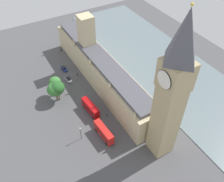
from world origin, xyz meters
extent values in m
plane|color=#4C4C4F|center=(0.00, 0.00, 0.00)|extent=(146.91, 146.91, 0.00)
cube|color=slate|center=(-35.58, 0.00, 0.12)|extent=(40.32, 132.22, 0.25)
cube|color=#CCBA8E|center=(-2.00, 0.00, 6.01)|extent=(11.62, 76.91, 12.02)
cube|color=#CCBA8E|center=(-2.00, -13.84, 13.63)|extent=(6.42, 6.42, 27.26)
cube|color=#4C4C54|center=(-2.00, 0.00, 12.82)|extent=(8.83, 73.84, 1.60)
cone|color=#CCBA8E|center=(3.41, -34.61, 13.52)|extent=(1.20, 1.20, 3.00)
cone|color=#CCBA8E|center=(3.41, -17.31, 13.60)|extent=(1.20, 1.20, 3.15)
cone|color=#CCBA8E|center=(3.41, 0.00, 13.61)|extent=(1.20, 1.20, 3.18)
cone|color=#CCBA8E|center=(3.41, 17.31, 13.40)|extent=(1.20, 1.20, 2.76)
cone|color=#CCBA8E|center=(3.41, 34.61, 13.44)|extent=(1.20, 1.20, 2.85)
cube|color=tan|center=(-2.74, 43.00, 14.87)|extent=(7.07, 7.07, 29.75)
cube|color=tan|center=(-2.74, 43.00, 34.30)|extent=(7.78, 7.78, 9.10)
cylinder|color=silver|center=(1.30, 43.00, 34.30)|extent=(0.25, 5.38, 5.38)
torus|color=black|center=(1.30, 43.00, 34.30)|extent=(0.24, 5.62, 5.62)
cylinder|color=silver|center=(-2.74, 38.96, 34.30)|extent=(5.38, 0.25, 5.38)
torus|color=black|center=(-2.74, 38.96, 34.30)|extent=(5.62, 0.24, 5.62)
pyramid|color=#4C4C54|center=(-2.74, 43.00, 46.13)|extent=(7.78, 7.78, 14.57)
sphere|color=gold|center=(-2.74, 43.00, 53.82)|extent=(0.80, 0.80, 0.80)
cube|color=navy|center=(10.33, -16.79, 0.72)|extent=(2.20, 4.41, 0.75)
cube|color=black|center=(10.36, -17.00, 1.42)|extent=(1.73, 2.52, 0.65)
cylinder|color=black|center=(9.39, -15.51, 0.34)|extent=(0.32, 0.70, 0.68)
cylinder|color=black|center=(11.01, -15.35, 0.34)|extent=(0.32, 0.70, 0.68)
cylinder|color=black|center=(9.66, -18.22, 0.34)|extent=(0.32, 0.70, 0.68)
cylinder|color=black|center=(11.28, -18.06, 0.34)|extent=(0.32, 0.70, 0.68)
cube|color=silver|center=(11.59, -7.81, 0.72)|extent=(2.30, 4.25, 0.75)
cube|color=black|center=(11.61, -8.01, 1.42)|extent=(1.82, 2.44, 0.65)
cylinder|color=black|center=(10.60, -6.60, 0.34)|extent=(0.32, 0.70, 0.68)
cylinder|color=black|center=(12.32, -6.43, 0.34)|extent=(0.32, 0.70, 0.68)
cylinder|color=black|center=(10.87, -9.20, 0.34)|extent=(0.32, 0.70, 0.68)
cylinder|color=black|center=(12.59, -9.02, 0.34)|extent=(0.32, 0.70, 0.68)
cube|color=#B20C0F|center=(11.19, 15.08, 2.65)|extent=(3.37, 10.67, 4.20)
cube|color=black|center=(11.19, 15.08, 2.73)|extent=(3.39, 10.28, 0.70)
cylinder|color=black|center=(9.74, 18.65, 0.55)|extent=(0.44, 1.13, 1.10)
cylinder|color=black|center=(12.03, 18.84, 0.55)|extent=(0.44, 1.13, 1.10)
cylinder|color=black|center=(10.35, 11.32, 0.55)|extent=(0.44, 1.13, 1.10)
cylinder|color=black|center=(12.64, 11.52, 0.55)|extent=(0.44, 1.13, 1.10)
cube|color=red|center=(12.39, 28.67, 2.65)|extent=(3.16, 10.64, 4.20)
cube|color=black|center=(12.39, 28.67, 2.73)|extent=(3.19, 10.24, 0.70)
cylinder|color=black|center=(11.01, 32.26, 0.55)|extent=(0.42, 1.12, 1.10)
cylinder|color=black|center=(13.30, 32.41, 0.55)|extent=(0.42, 1.12, 1.10)
cylinder|color=black|center=(11.47, 24.93, 0.55)|extent=(0.42, 1.12, 1.10)
cylinder|color=black|center=(13.77, 25.07, 0.55)|extent=(0.42, 1.12, 1.10)
cylinder|color=black|center=(5.40, -33.44, 0.68)|extent=(0.62, 0.62, 1.35)
sphere|color=#8C6647|center=(5.40, -33.44, 1.48)|extent=(0.26, 0.26, 0.26)
cube|color=black|center=(5.54, -33.68, 0.74)|extent=(0.32, 0.24, 0.24)
cylinder|color=black|center=(6.22, -9.71, 0.64)|extent=(0.60, 0.60, 1.28)
sphere|color=tan|center=(6.22, -9.71, 1.40)|extent=(0.25, 0.25, 0.25)
cube|color=black|center=(6.00, -9.87, 0.70)|extent=(0.25, 0.30, 0.23)
cylinder|color=navy|center=(6.51, 20.34, 0.64)|extent=(0.56, 0.56, 1.28)
sphere|color=tan|center=(6.51, 20.34, 1.40)|extent=(0.25, 0.25, 0.25)
cube|color=navy|center=(6.26, 20.44, 0.70)|extent=(0.21, 0.31, 0.23)
cylinder|color=brown|center=(19.47, -2.14, 2.63)|extent=(0.56, 0.56, 5.26)
ellipsoid|color=#387533|center=(19.47, -2.14, 7.19)|extent=(5.17, 5.17, 4.39)
cylinder|color=brown|center=(20.76, 1.29, 1.86)|extent=(0.56, 0.56, 3.72)
ellipsoid|color=#387533|center=(20.76, 1.29, 6.29)|extent=(6.85, 6.85, 5.82)
cylinder|color=brown|center=(19.87, 1.64, 2.29)|extent=(0.56, 0.56, 4.59)
ellipsoid|color=#235623|center=(19.87, 1.64, 6.97)|extent=(6.35, 6.35, 5.40)
cylinder|color=black|center=(20.26, 25.39, 2.96)|extent=(0.18, 0.18, 5.92)
sphere|color=#F2EAC6|center=(20.26, 25.39, 6.20)|extent=(0.56, 0.56, 0.56)
camera|label=1|loc=(37.30, 78.11, 75.93)|focal=38.95mm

